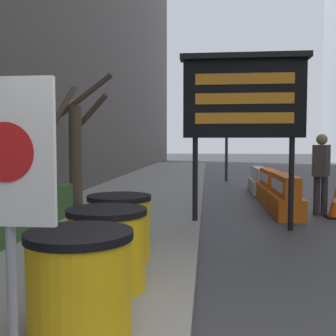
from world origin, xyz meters
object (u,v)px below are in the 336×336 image
barrel_drum_back (119,227)px  pedestrian_worker (321,167)px  barrel_drum_foreground (80,284)px  barrel_drum_middle (107,248)px  jersey_barrier_orange_far (285,198)px  traffic_cone_far (269,192)px  traffic_cone_mid (336,203)px  jersey_barrier_white (260,181)px  warning_sign (8,177)px  traffic_light_near_curb (227,121)px  message_board (244,99)px  traffic_cone_near (282,179)px  jersey_barrier_orange_near (270,187)px

barrel_drum_back → pedestrian_worker: pedestrian_worker is taller
barrel_drum_foreground → barrel_drum_middle: size_ratio=1.00×
jersey_barrier_orange_far → traffic_cone_far: bearing=90.9°
barrel_drum_foreground → barrel_drum_back: 2.02m
barrel_drum_middle → traffic_cone_mid: (3.76, 4.89, -0.23)m
jersey_barrier_white → traffic_cone_mid: size_ratio=2.63×
warning_sign → traffic_light_near_curb: (1.97, 14.76, 1.13)m
warning_sign → message_board: (1.81, 5.26, 1.01)m
traffic_cone_mid → traffic_light_near_curb: bearing=103.3°
message_board → traffic_light_near_curb: (0.16, 9.51, 0.12)m
traffic_cone_near → traffic_cone_far: bearing=-105.9°
traffic_cone_near → traffic_cone_far: size_ratio=1.14×
warning_sign → jersey_barrier_orange_far: bearing=67.0°
barrel_drum_back → traffic_light_near_curb: size_ratio=0.23×
jersey_barrier_orange_far → pedestrian_worker: pedestrian_worker is taller
jersey_barrier_orange_near → pedestrian_worker: bearing=-67.9°
traffic_cone_far → jersey_barrier_orange_near: bearing=60.6°
barrel_drum_foreground → message_board: size_ratio=0.25×
traffic_cone_mid → warning_sign: bearing=-120.8°
pedestrian_worker → warning_sign: bearing=-179.6°
warning_sign → traffic_cone_far: size_ratio=3.26×
warning_sign → traffic_cone_far: (2.84, 8.84, -1.14)m
traffic_light_near_curb → pedestrian_worker: 8.17m
message_board → pedestrian_worker: bearing=41.3°
traffic_cone_near → traffic_cone_far: 3.67m
barrel_drum_back → traffic_cone_mid: barrel_drum_back is taller
jersey_barrier_orange_far → jersey_barrier_orange_near: size_ratio=0.95×
jersey_barrier_white → traffic_light_near_curb: 4.43m
jersey_barrier_white → traffic_cone_far: 2.19m
jersey_barrier_orange_far → jersey_barrier_white: jersey_barrier_orange_far is taller
jersey_barrier_orange_near → pedestrian_worker: size_ratio=0.99×
barrel_drum_foreground → barrel_drum_back: (-0.15, 2.01, 0.00)m
barrel_drum_foreground → warning_sign: 1.10m
jersey_barrier_orange_far → traffic_cone_near: (0.98, 5.61, -0.09)m
barrel_drum_back → message_board: (1.76, 2.58, 1.88)m
pedestrian_worker → traffic_cone_mid: bearing=-119.3°
barrel_drum_middle → traffic_cone_far: (2.70, 7.17, -0.28)m
traffic_cone_mid → traffic_cone_far: bearing=114.9°
traffic_cone_near → jersey_barrier_orange_near: bearing=-105.7°
barrel_drum_middle → pedestrian_worker: 6.34m
barrel_drum_foreground → jersey_barrier_orange_near: size_ratio=0.45×
jersey_barrier_orange_near → jersey_barrier_white: jersey_barrier_orange_near is taller
barrel_drum_foreground → barrel_drum_middle: (-0.05, 1.01, 0.00)m
barrel_drum_foreground → barrel_drum_middle: same height
jersey_barrier_orange_far → jersey_barrier_white: 4.27m
pedestrian_worker → jersey_barrier_orange_far: bearing=128.9°
warning_sign → jersey_barrier_orange_far: (2.87, 6.76, -1.02)m
barrel_drum_foreground → jersey_barrier_orange_near: barrel_drum_foreground is taller
warning_sign → pedestrian_worker: bearing=61.9°
traffic_cone_near → pedestrian_worker: (-0.17, -5.46, 0.76)m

